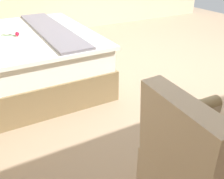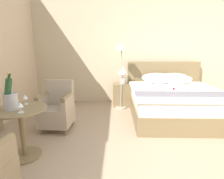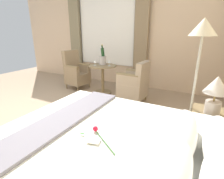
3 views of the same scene
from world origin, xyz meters
TOP-DOWN VIEW (x-y plane):
  - wall_headboard_side at (0.00, 3.23)m, footprint 5.84×0.12m
  - bed at (0.67, 2.08)m, footprint 1.92×2.05m
  - nightstand at (-0.43, 2.79)m, footprint 0.53×0.41m
  - bedside_lamp at (-0.43, 2.79)m, footprint 0.27×0.27m
  - floor_lamp_brass at (-0.47, 2.57)m, footprint 0.30×0.30m
  - side_table_round at (-1.87, 0.43)m, footprint 0.68×0.68m
  - champagne_bucket at (-1.95, 0.39)m, footprint 0.19×0.19m
  - wine_glass_near_bucket at (-1.77, 0.28)m, footprint 0.08×0.08m
  - wine_glass_near_edge at (-1.88, 0.62)m, footprint 0.07×0.07m
  - armchair_by_window at (-1.70, 1.34)m, footprint 0.58×0.59m

SIDE VIEW (x-z plane):
  - nightstand at x=-0.43m, z-range 0.00..0.60m
  - bed at x=0.67m, z-range -0.21..0.95m
  - armchair_by_window at x=-1.70m, z-range -0.06..0.85m
  - side_table_round at x=-1.87m, z-range 0.07..0.78m
  - wine_glass_near_bucket at x=-1.77m, z-range 0.74..0.87m
  - wine_glass_near_edge at x=-1.88m, z-range 0.74..0.88m
  - champagne_bucket at x=-1.95m, z-range 0.61..1.10m
  - bedside_lamp at x=-0.43m, z-range 0.66..1.10m
  - floor_lamp_brass at x=-0.47m, z-range 0.50..2.15m
  - wall_headboard_side at x=0.00m, z-range 0.00..3.15m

